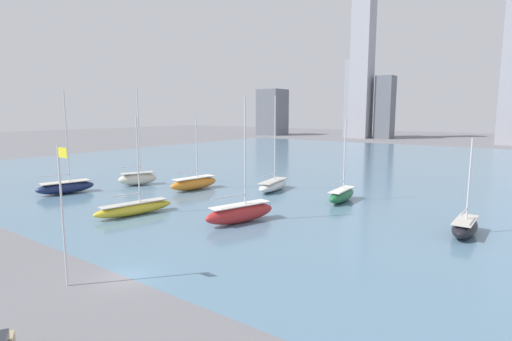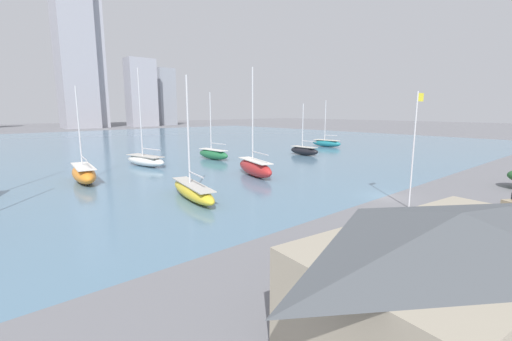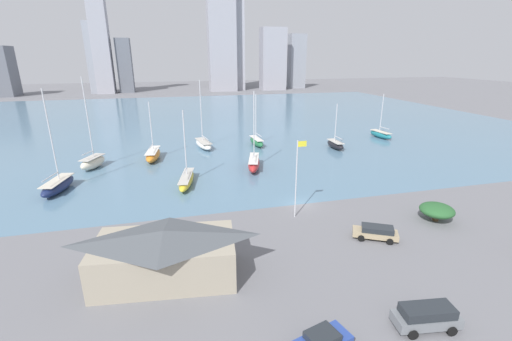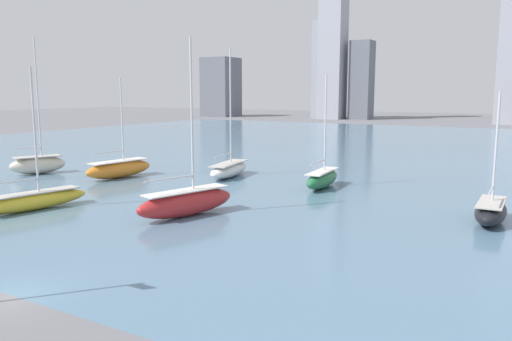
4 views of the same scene
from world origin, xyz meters
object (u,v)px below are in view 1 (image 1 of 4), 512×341
object	(u,v)px
sailboat_navy	(66,187)
sailboat_cream	(138,178)
sailboat_red	(240,213)
sailboat_orange	(194,183)
sailboat_white	(273,185)
sailboat_green	(342,195)
sailboat_black	(465,227)
flag_pole	(63,211)
sailboat_yellow	(134,208)

from	to	relation	value
sailboat_navy	sailboat_cream	xyz separation A→B (m)	(3.06, 11.05, 0.18)
sailboat_red	sailboat_orange	bearing A→B (deg)	165.86
sailboat_orange	sailboat_white	world-z (taller)	sailboat_white
sailboat_green	sailboat_orange	xyz separation A→B (m)	(-22.98, -5.90, 0.09)
sailboat_red	sailboat_white	bearing A→B (deg)	129.27
sailboat_black	flag_pole	bearing A→B (deg)	-125.01
sailboat_orange	sailboat_cream	size ratio (longest dim) A/B	0.70
sailboat_navy	sailboat_green	bearing A→B (deg)	41.04
sailboat_yellow	sailboat_green	distance (m)	27.79
sailboat_cream	sailboat_red	bearing A→B (deg)	8.46
sailboat_orange	sailboat_white	xyz separation A→B (m)	(10.79, 6.80, -0.14)
sailboat_yellow	sailboat_white	size ratio (longest dim) A/B	0.80
sailboat_white	sailboat_cream	distance (m)	23.54
sailboat_black	sailboat_green	distance (m)	17.95
sailboat_white	sailboat_cream	xyz separation A→B (m)	(-21.44, -9.71, 0.28)
sailboat_yellow	sailboat_navy	distance (m)	19.42
sailboat_navy	sailboat_white	size ratio (longest dim) A/B	1.04
sailboat_red	sailboat_black	bearing A→B (deg)	41.03
flag_pole	sailboat_black	xyz separation A→B (m)	(20.98, 30.23, -4.67)
sailboat_cream	sailboat_navy	bearing A→B (deg)	-81.75
sailboat_green	sailboat_white	world-z (taller)	sailboat_white
sailboat_black	sailboat_yellow	world-z (taller)	sailboat_yellow
sailboat_black	sailboat_white	distance (m)	29.79
sailboat_white	sailboat_green	bearing A→B (deg)	-14.29
sailboat_cream	flag_pole	bearing A→B (deg)	-20.43
sailboat_navy	sailboat_green	size ratio (longest dim) A/B	1.33
sailboat_navy	sailboat_red	distance (m)	32.03
sailboat_red	sailboat_cream	distance (m)	29.86
sailboat_black	sailboat_green	size ratio (longest dim) A/B	0.85
sailboat_navy	sailboat_yellow	bearing A→B (deg)	7.20
sailboat_yellow	sailboat_navy	xyz separation A→B (m)	(-19.33, 1.84, 0.18)
sailboat_navy	sailboat_cream	size ratio (longest dim) A/B	0.94
flag_pole	sailboat_orange	world-z (taller)	sailboat_orange
sailboat_navy	sailboat_cream	distance (m)	11.47
sailboat_orange	sailboat_red	bearing A→B (deg)	-22.80
flag_pole	sailboat_cream	world-z (taller)	sailboat_cream
flag_pole	sailboat_orange	size ratio (longest dim) A/B	0.89
sailboat_black	sailboat_yellow	distance (m)	36.99
sailboat_cream	sailboat_yellow	bearing A→B (deg)	-14.66
sailboat_black	sailboat_navy	distance (m)	54.80
sailboat_red	sailboat_navy	bearing A→B (deg)	-157.75
sailboat_red	flag_pole	bearing A→B (deg)	-72.35
sailboat_yellow	sailboat_cream	bearing A→B (deg)	153.09
sailboat_navy	sailboat_orange	distance (m)	19.57
flag_pole	sailboat_orange	distance (m)	36.63
sailboat_green	sailboat_white	distance (m)	12.22
sailboat_green	flag_pole	bearing A→B (deg)	-99.98
sailboat_yellow	sailboat_red	size ratio (longest dim) A/B	0.85
sailboat_yellow	sailboat_green	bearing A→B (deg)	62.80
flag_pole	sailboat_red	bearing A→B (deg)	91.11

